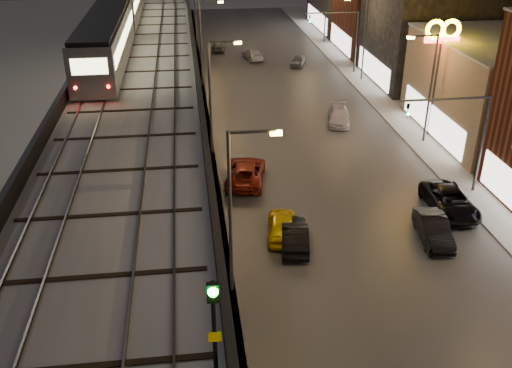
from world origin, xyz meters
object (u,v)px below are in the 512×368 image
rail_signal (214,311)px  car_onc_white (339,117)px  car_mid_dark (253,55)px  car_onc_silver (433,230)px  car_near_white (294,236)px  car_far_white (219,46)px  car_mid_silver (246,173)px  car_taxi (282,226)px  subway_train (117,16)px  car_onc_red (298,61)px  car_onc_dark (450,202)px

rail_signal → car_onc_white: bearing=69.6°
car_mid_dark → car_onc_silver: 43.38m
car_near_white → car_far_white: bearing=-80.3°
car_mid_silver → car_mid_dark: size_ratio=1.22×
car_near_white → car_taxi: bearing=-56.5°
subway_train → car_mid_dark: subway_train is taller
car_far_white → car_onc_red: car_far_white is taller
car_far_white → car_onc_red: size_ratio=1.16×
rail_signal → car_onc_red: (13.18, 54.93, -8.22)m
subway_train → car_mid_silver: subway_train is taller
car_taxi → car_mid_silver: size_ratio=0.76×
rail_signal → car_onc_silver: 22.30m
car_far_white → car_onc_silver: bearing=109.8°
rail_signal → car_mid_silver: bearing=81.9°
car_taxi → car_onc_silver: (8.88, -1.63, 0.01)m
car_onc_silver → car_onc_red: bearing=98.6°
car_mid_dark → rail_signal: bearing=72.9°
car_taxi → car_near_white: size_ratio=0.96×
subway_train → rail_signal: 44.03m
car_far_white → car_onc_red: 12.52m
car_taxi → car_onc_red: (8.31, 37.72, -0.10)m
car_onc_silver → car_onc_white: (-0.59, 19.87, -0.07)m
car_mid_silver → car_taxi: bearing=111.6°
car_mid_silver → car_onc_red: bearing=-96.4°
car_mid_silver → car_far_white: 38.95m
car_mid_silver → car_onc_red: size_ratio=1.53×
rail_signal → car_mid_silver: rail_signal is taller
car_onc_white → car_onc_red: bearing=102.5°
car_onc_red → car_far_white: bearing=155.0°
car_onc_red → car_mid_dark: bearing=163.2°
rail_signal → car_near_white: rail_signal is taller
car_mid_dark → car_onc_dark: 40.66m
subway_train → car_mid_silver: (9.91, -18.86, -7.68)m
car_onc_dark → car_onc_red: size_ratio=1.51×
rail_signal → car_near_white: (5.43, 16.03, -8.11)m
car_mid_silver → car_onc_dark: size_ratio=1.01×
car_taxi → car_onc_silver: 9.02m
car_onc_dark → car_taxi: bearing=-170.5°
car_mid_silver → subway_train: bearing=-50.9°
car_taxi → car_onc_white: 20.03m
car_mid_silver → car_near_white: bearing=113.8°
subway_train → car_onc_silver: subway_train is taller
rail_signal → car_onc_dark: size_ratio=0.57×
car_onc_red → car_onc_white: bearing=-70.9°
rail_signal → car_near_white: 18.77m
rail_signal → car_onc_white: (13.16, 35.44, -8.17)m
car_taxi → car_far_white: 46.45m
rail_signal → car_onc_red: 57.08m
rail_signal → car_onc_silver: size_ratio=0.70×
car_taxi → car_onc_white: bearing=-104.8°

